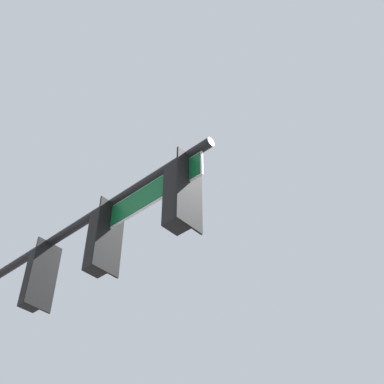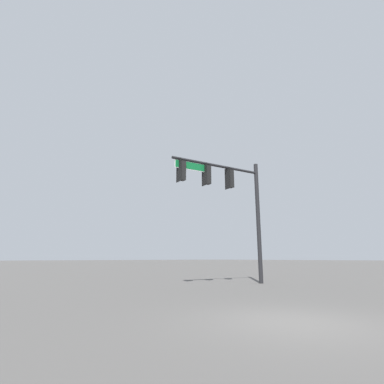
% 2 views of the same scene
% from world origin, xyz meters
% --- Properties ---
extents(ground_plane, '(400.00, 400.00, 0.00)m').
position_xyz_m(ground_plane, '(0.00, 0.00, 0.00)').
color(ground_plane, '#514F4C').
extents(signal_pole_near, '(6.15, 1.35, 7.46)m').
position_xyz_m(signal_pole_near, '(-6.45, -7.69, 5.25)').
color(signal_pole_near, black).
rests_on(signal_pole_near, ground_plane).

